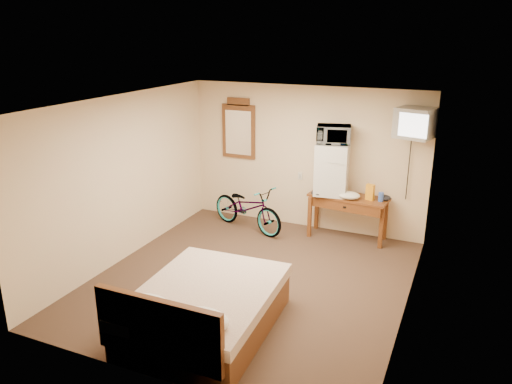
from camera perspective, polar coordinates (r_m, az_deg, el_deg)
room at (r=6.68m, az=-0.58°, el=-0.52°), size 4.60×4.64×2.50m
desk at (r=8.42m, az=10.43°, el=-1.32°), size 1.35×0.63×0.75m
mini_fridge at (r=8.37m, az=8.67°, el=2.62°), size 0.59×0.57×0.86m
microwave at (r=8.23m, az=8.86°, el=6.52°), size 0.61×0.49×0.30m
snack_bag at (r=8.25m, az=12.92°, el=-0.02°), size 0.15×0.11×0.26m
blue_cup at (r=8.25m, az=14.09°, el=-0.54°), size 0.09×0.09×0.15m
cloth_cream at (r=8.27m, az=10.55°, el=-0.37°), size 0.37×0.29×0.11m
cloth_dark_a at (r=8.34m, az=7.10°, el=-0.12°), size 0.24×0.18×0.09m
cloth_dark_b at (r=8.31m, az=14.51°, el=-0.64°), size 0.20×0.16×0.09m
crt_television at (r=7.94m, az=17.70°, el=7.52°), size 0.62×0.66×0.46m
wall_mirror at (r=9.09m, az=-2.00°, el=7.17°), size 0.64×0.04×1.09m
bicycle at (r=8.76m, az=-0.98°, el=-1.77°), size 1.64×1.01×0.81m
bed at (r=5.96m, az=-6.07°, el=-13.18°), size 1.58×2.04×0.90m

